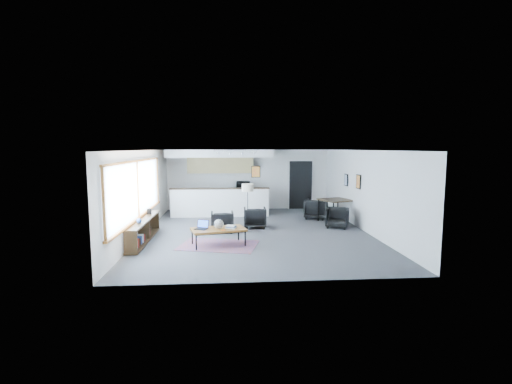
{
  "coord_description": "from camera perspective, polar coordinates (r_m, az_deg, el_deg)",
  "views": [
    {
      "loc": [
        -0.85,
        -11.63,
        2.67
      ],
      "look_at": [
        0.04,
        0.4,
        1.23
      ],
      "focal_mm": 26.0,
      "sensor_mm": 36.0,
      "label": 1
    }
  ],
  "objects": [
    {
      "name": "wall_art_upper",
      "position": [
        14.06,
        13.69,
        1.83
      ],
      "size": [
        0.03,
        0.34,
        0.44
      ],
      "color": "black",
      "rests_on": "room"
    },
    {
      "name": "dining_chair_far",
      "position": [
        14.24,
        9.21,
        -2.67
      ],
      "size": [
        0.87,
        0.85,
        0.7
      ],
      "primitive_type": "imported",
      "rotation": [
        0.0,
        0.0,
        2.75
      ],
      "color": "black",
      "rests_on": "floor"
    },
    {
      "name": "floor_lamp",
      "position": [
        12.93,
        -1.29,
        0.44
      ],
      "size": [
        0.46,
        0.46,
        1.43
      ],
      "rotation": [
        0.0,
        0.0,
        -0.12
      ],
      "color": "black",
      "rests_on": "floor"
    },
    {
      "name": "kilim_rug",
      "position": [
        10.37,
        -5.79,
        -8.13
      ],
      "size": [
        2.36,
        1.88,
        0.01
      ],
      "rotation": [
        0.0,
        0.0,
        -0.25
      ],
      "color": "#6C4053",
      "rests_on": "floor"
    },
    {
      "name": "laptop",
      "position": [
        10.27,
        -8.29,
        -5.24
      ],
      "size": [
        0.41,
        0.38,
        0.23
      ],
      "rotation": [
        0.0,
        0.0,
        -0.42
      ],
      "color": "black",
      "rests_on": "coffee_table"
    },
    {
      "name": "ceramic_pot",
      "position": [
        10.18,
        -5.74,
        -4.93
      ],
      "size": [
        0.26,
        0.26,
        0.26
      ],
      "rotation": [
        0.0,
        0.0,
        -0.13
      ],
      "color": "gray",
      "rests_on": "coffee_table"
    },
    {
      "name": "track_light",
      "position": [
        13.83,
        -3.16,
        6.19
      ],
      "size": [
        1.6,
        0.07,
        0.15
      ],
      "color": "silver",
      "rests_on": "room"
    },
    {
      "name": "kitchenette",
      "position": [
        15.39,
        -5.51,
        1.95
      ],
      "size": [
        4.2,
        1.96,
        2.6
      ],
      "color": "white",
      "rests_on": "floor"
    },
    {
      "name": "armchair_left",
      "position": [
        11.89,
        -5.21,
        -4.43
      ],
      "size": [
        0.72,
        0.68,
        0.72
      ],
      "primitive_type": "imported",
      "rotation": [
        0.0,
        0.0,
        3.17
      ],
      "color": "black",
      "rests_on": "floor"
    },
    {
      "name": "coaster",
      "position": [
        10.03,
        -5.08,
        -5.86
      ],
      "size": [
        0.14,
        0.14,
        0.01
      ],
      "rotation": [
        0.0,
        0.0,
        0.34
      ],
      "color": "#E5590C",
      "rests_on": "coffee_table"
    },
    {
      "name": "microwave",
      "position": [
        15.86,
        -1.97,
        1.19
      ],
      "size": [
        0.6,
        0.37,
        0.39
      ],
      "primitive_type": "imported",
      "rotation": [
        0.0,
        0.0,
        -0.09
      ],
      "color": "black",
      "rests_on": "kitchenette"
    },
    {
      "name": "room",
      "position": [
        11.74,
        -0.03,
        0.09
      ],
      "size": [
        7.02,
        9.02,
        2.62
      ],
      "color": "#48484A",
      "rests_on": "ground"
    },
    {
      "name": "book_stack",
      "position": [
        10.24,
        -3.89,
        -5.38
      ],
      "size": [
        0.33,
        0.3,
        0.08
      ],
      "rotation": [
        0.0,
        0.0,
        -0.37
      ],
      "color": "silver",
      "rests_on": "coffee_table"
    },
    {
      "name": "doorway",
      "position": [
        16.43,
        6.85,
        1.17
      ],
      "size": [
        1.1,
        0.12,
        2.15
      ],
      "color": "black",
      "rests_on": "room"
    },
    {
      "name": "console",
      "position": [
        11.11,
        -16.94,
        -5.69
      ],
      "size": [
        0.35,
        3.0,
        0.8
      ],
      "color": "#302010",
      "rests_on": "floor"
    },
    {
      "name": "coffee_table",
      "position": [
        10.27,
        -5.82,
        -5.8
      ],
      "size": [
        1.6,
        1.12,
        0.47
      ],
      "rotation": [
        0.0,
        0.0,
        0.25
      ],
      "color": "brown",
      "rests_on": "floor"
    },
    {
      "name": "armchair_right",
      "position": [
        12.49,
        -0.17,
        -3.8
      ],
      "size": [
        0.75,
        0.7,
        0.75
      ],
      "primitive_type": "imported",
      "rotation": [
        0.0,
        0.0,
        3.11
      ],
      "color": "black",
      "rests_on": "floor"
    },
    {
      "name": "dining_chair_near",
      "position": [
        12.78,
        12.39,
        -3.99
      ],
      "size": [
        0.78,
        0.76,
        0.63
      ],
      "primitive_type": "imported",
      "rotation": [
        0.0,
        0.0,
        -0.39
      ],
      "color": "black",
      "rests_on": "floor"
    },
    {
      "name": "wall_art_lower",
      "position": [
        12.83,
        15.48,
        1.54
      ],
      "size": [
        0.03,
        0.38,
        0.48
      ],
      "color": "black",
      "rests_on": "room"
    },
    {
      "name": "window",
      "position": [
        11.11,
        -17.79,
        0.19
      ],
      "size": [
        0.1,
        5.95,
        1.66
      ],
      "color": "#8CBFFF",
      "rests_on": "room"
    },
    {
      "name": "dining_table",
      "position": [
        13.62,
        12.18,
        -1.41
      ],
      "size": [
        1.28,
        1.28,
        0.84
      ],
      "rotation": [
        0.0,
        0.0,
        0.37
      ],
      "color": "#302010",
      "rests_on": "floor"
    }
  ]
}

